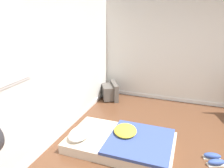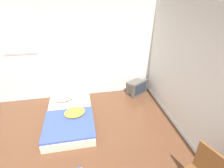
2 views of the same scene
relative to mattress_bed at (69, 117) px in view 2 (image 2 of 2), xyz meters
name	(u,v)px [view 2 (image 2 of 2)]	position (x,y,z in m)	size (l,w,h in m)	color
wall_back	(55,53)	(-0.25, 1.20, 1.18)	(7.62, 0.08, 2.60)	silver
wall_right	(220,98)	(2.40, -1.47, 1.17)	(0.08, 7.68, 2.60)	silver
mattress_bed	(69,117)	(0.00, 0.00, 0.00)	(1.07, 1.77, 0.31)	beige
crt_tv	(136,87)	(1.91, 0.90, 0.09)	(0.64, 0.58, 0.43)	#56514C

